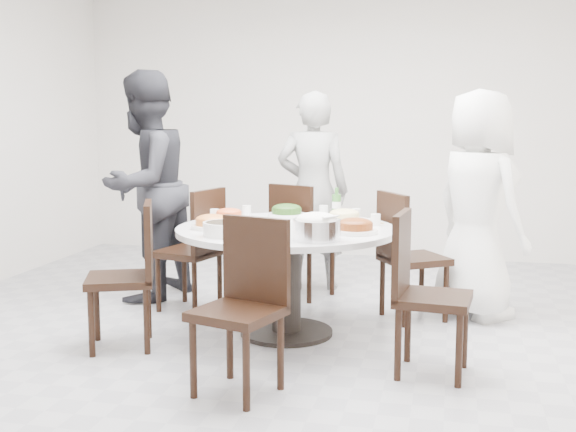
% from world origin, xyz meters
% --- Properties ---
extents(floor, '(6.00, 6.00, 0.01)m').
position_xyz_m(floor, '(0.00, 0.00, 0.00)').
color(floor, '#A4A3A8').
rests_on(floor, ground).
extents(wall_back, '(6.00, 0.01, 2.80)m').
position_xyz_m(wall_back, '(0.00, 3.00, 1.40)').
color(wall_back, white).
rests_on(wall_back, ground).
extents(wall_front, '(6.00, 0.01, 2.80)m').
position_xyz_m(wall_front, '(0.00, -3.00, 1.40)').
color(wall_front, white).
rests_on(wall_front, ground).
extents(dining_table, '(1.50, 1.50, 0.75)m').
position_xyz_m(dining_table, '(-0.09, 0.06, 0.38)').
color(dining_table, white).
rests_on(dining_table, floor).
extents(chair_ne, '(0.58, 0.58, 0.95)m').
position_xyz_m(chair_ne, '(0.75, 0.64, 0.47)').
color(chair_ne, black).
rests_on(chair_ne, floor).
extents(chair_n, '(0.55, 0.55, 0.95)m').
position_xyz_m(chair_n, '(-0.18, 1.13, 0.47)').
color(chair_n, black).
rests_on(chair_n, floor).
extents(chair_nw, '(0.51, 0.51, 0.95)m').
position_xyz_m(chair_nw, '(-0.97, 0.52, 0.47)').
color(chair_nw, black).
rests_on(chair_nw, floor).
extents(chair_sw, '(0.55, 0.55, 0.95)m').
position_xyz_m(chair_sw, '(-1.07, -0.46, 0.47)').
color(chair_sw, black).
rests_on(chair_sw, floor).
extents(chair_s, '(0.53, 0.53, 0.95)m').
position_xyz_m(chair_s, '(-0.10, -1.05, 0.47)').
color(chair_s, black).
rests_on(chair_s, floor).
extents(chair_se, '(0.46, 0.46, 0.95)m').
position_xyz_m(chair_se, '(0.92, -0.51, 0.47)').
color(chair_se, black).
rests_on(chair_se, floor).
extents(diner_right, '(0.96, 0.98, 1.69)m').
position_xyz_m(diner_right, '(1.20, 0.82, 0.85)').
color(diner_right, white).
rests_on(diner_right, floor).
extents(diner_middle, '(0.65, 0.46, 1.71)m').
position_xyz_m(diner_middle, '(-0.17, 1.44, 0.85)').
color(diner_middle, black).
rests_on(diner_middle, floor).
extents(diner_left, '(0.89, 1.04, 1.86)m').
position_xyz_m(diner_left, '(-1.43, 0.77, 0.93)').
color(diner_left, black).
rests_on(diner_left, floor).
extents(dish_greens, '(0.28, 0.28, 0.07)m').
position_xyz_m(dish_greens, '(-0.20, 0.55, 0.79)').
color(dish_greens, white).
rests_on(dish_greens, dining_table).
extents(dish_pale, '(0.27, 0.27, 0.07)m').
position_xyz_m(dish_pale, '(0.26, 0.37, 0.79)').
color(dish_pale, white).
rests_on(dish_pale, dining_table).
extents(dish_orange, '(0.24, 0.24, 0.06)m').
position_xyz_m(dish_orange, '(-0.56, 0.26, 0.78)').
color(dish_orange, white).
rests_on(dish_orange, dining_table).
extents(dish_redbrown, '(0.30, 0.30, 0.07)m').
position_xyz_m(dish_redbrown, '(0.40, -0.08, 0.79)').
color(dish_redbrown, white).
rests_on(dish_redbrown, dining_table).
extents(dish_tofu, '(0.28, 0.28, 0.07)m').
position_xyz_m(dish_tofu, '(-0.56, -0.11, 0.79)').
color(dish_tofu, white).
rests_on(dish_tofu, dining_table).
extents(rice_bowl, '(0.30, 0.30, 0.13)m').
position_xyz_m(rice_bowl, '(0.21, -0.39, 0.81)').
color(rice_bowl, silver).
rests_on(rice_bowl, dining_table).
extents(soup_bowl, '(0.28, 0.28, 0.09)m').
position_xyz_m(soup_bowl, '(-0.38, -0.36, 0.79)').
color(soup_bowl, white).
rests_on(soup_bowl, dining_table).
extents(beverage_bottle, '(0.07, 0.07, 0.23)m').
position_xyz_m(beverage_bottle, '(0.18, 0.57, 0.86)').
color(beverage_bottle, '#35722D').
rests_on(beverage_bottle, dining_table).
extents(tea_cups, '(0.07, 0.07, 0.08)m').
position_xyz_m(tea_cups, '(-0.11, 0.70, 0.79)').
color(tea_cups, white).
rests_on(tea_cups, dining_table).
extents(chopsticks, '(0.24, 0.04, 0.01)m').
position_xyz_m(chopsticks, '(-0.10, 0.72, 0.76)').
color(chopsticks, tan).
rests_on(chopsticks, dining_table).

